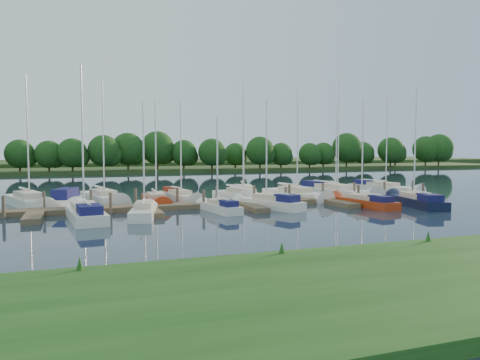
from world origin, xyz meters
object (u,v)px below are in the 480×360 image
object	(u,v)px
dock	(243,204)
sailboat_n_0	(29,203)
motorboat	(65,202)
sailboat_n_5	(241,198)
sailboat_s_2	(219,208)

from	to	relation	value
dock	sailboat_n_0	distance (m)	18.11
motorboat	dock	bearing A→B (deg)	-179.58
dock	sailboat_n_5	distance (m)	4.48
dock	sailboat_s_2	world-z (taller)	sailboat_s_2
motorboat	sailboat_s_2	xyz separation A→B (m)	(11.30, -7.26, -0.07)
motorboat	sailboat_n_5	size ratio (longest dim) A/B	0.60
dock	sailboat_n_5	world-z (taller)	sailboat_n_5
sailboat_s_2	dock	bearing A→B (deg)	31.04
sailboat_n_0	sailboat_n_5	size ratio (longest dim) A/B	1.16
sailboat_n_5	sailboat_s_2	distance (m)	7.81
motorboat	sailboat_n_5	distance (m)	15.49
sailboat_n_0	sailboat_n_5	distance (m)	18.45
motorboat	sailboat_s_2	world-z (taller)	sailboat_s_2
dock	motorboat	bearing A→B (deg)	160.79
dock	sailboat_n_0	size ratio (longest dim) A/B	3.50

